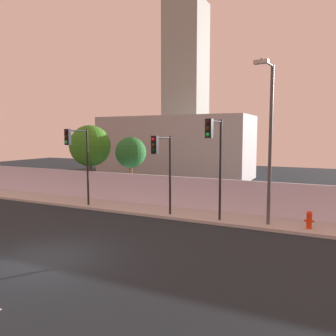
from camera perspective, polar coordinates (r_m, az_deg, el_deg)
ground_plane at (r=13.26m, az=-20.12°, el=-14.13°), size 80.00×80.00×0.00m
sidewalk at (r=19.57m, az=-2.44°, el=-7.16°), size 36.00×2.40×0.15m
perimeter_wall at (r=20.51m, az=-0.73°, el=-3.79°), size 36.00×0.18×1.80m
traffic_light_left at (r=16.41m, az=7.83°, el=3.37°), size 0.50×1.29×5.00m
traffic_light_center at (r=17.32m, az=-1.08°, el=1.78°), size 0.46×1.57×4.20m
traffic_light_right at (r=20.32m, az=-15.05°, el=2.91°), size 0.37×1.75×4.58m
street_lamp_curbside at (r=16.32m, az=16.65°, el=5.67°), size 0.63×1.85×7.43m
fire_hydrant at (r=16.82m, az=22.65°, el=-7.94°), size 0.44×0.26×0.81m
roadside_tree_leftmost at (r=24.75m, az=-12.96°, el=3.64°), size 2.93×2.93×5.08m
roadside_tree_midleft at (r=22.79m, az=-6.29°, el=2.56°), size 2.07×2.07×4.26m
low_building_distant at (r=35.39m, az=1.07°, el=3.57°), size 15.76×6.00×6.26m
tower_on_skyline at (r=48.37m, az=3.01°, el=13.67°), size 5.16×5.00×22.34m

